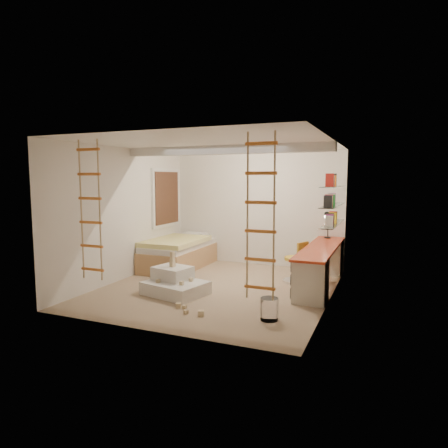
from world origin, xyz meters
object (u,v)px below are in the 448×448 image
at_px(desk, 321,265).
at_px(play_platform, 175,284).
at_px(swivel_chair, 296,267).
at_px(bed, 179,253).

distance_m(desk, play_platform, 2.72).
bearing_deg(swivel_chair, play_platform, -139.55).
distance_m(bed, swivel_chair, 2.74).
relative_size(swivel_chair, play_platform, 0.70).
relative_size(desk, bed, 1.40).
bearing_deg(play_platform, desk, 32.86).
height_order(desk, swivel_chair, swivel_chair).
xyz_separation_m(desk, swivel_chair, (-0.47, 0.07, -0.11)).
xyz_separation_m(desk, bed, (-3.20, 0.36, -0.07)).
distance_m(desk, swivel_chair, 0.49).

